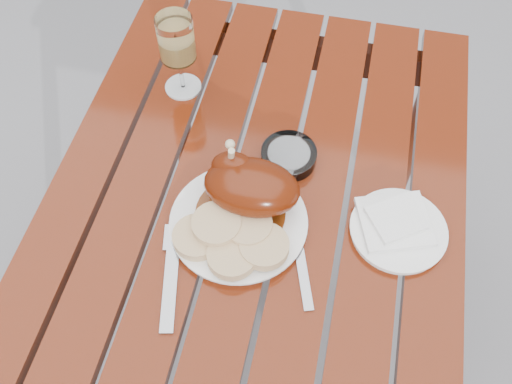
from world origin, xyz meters
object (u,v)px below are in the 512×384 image
table (251,295)px  wine_glass (179,56)px  dinner_plate (239,223)px  side_plate (398,231)px  ashtray (289,156)px

table → wine_glass: (-0.22, 0.29, 0.47)m
table → dinner_plate: 0.38m
side_plate → ashtray: ashtray is taller
side_plate → dinner_plate: bearing=-170.8°
dinner_plate → table: bearing=58.7°
wine_glass → side_plate: 0.57m
dinner_plate → wine_glass: size_ratio=1.37×
wine_glass → side_plate: bearing=-28.8°
table → wine_glass: size_ratio=6.38×
dinner_plate → side_plate: bearing=9.2°
table → side_plate: size_ratio=6.67×
table → ashtray: (0.05, 0.14, 0.39)m
table → wine_glass: bearing=126.7°
dinner_plate → ashtray: bearing=69.6°
ashtray → side_plate: bearing=-28.2°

